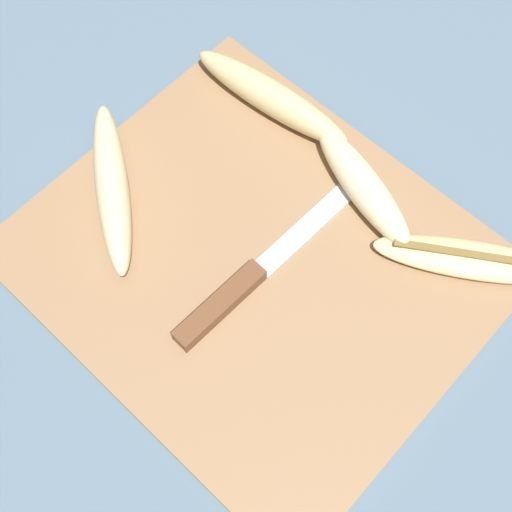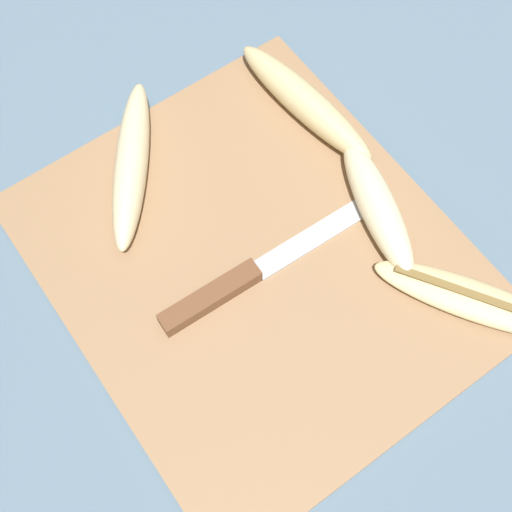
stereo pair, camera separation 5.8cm
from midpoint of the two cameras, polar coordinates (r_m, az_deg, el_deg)
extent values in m
plane|color=slate|center=(0.72, 2.31, -0.95)|extent=(4.00, 4.00, 0.00)
cube|color=#997551|center=(0.71, 2.33, -0.75)|extent=(0.43, 0.37, 0.01)
cube|color=brown|center=(0.68, -1.24, -3.55)|extent=(0.02, 0.11, 0.02)
cube|color=#B7BABF|center=(0.72, 6.86, 1.26)|extent=(0.03, 0.14, 0.00)
ellipsoid|color=beige|center=(0.74, -7.74, 7.18)|extent=(0.18, 0.15, 0.04)
ellipsoid|color=beige|center=(0.78, 6.10, 11.96)|extent=(0.20, 0.06, 0.04)
ellipsoid|color=beige|center=(0.73, 11.95, 3.73)|extent=(0.16, 0.08, 0.03)
ellipsoid|color=beige|center=(0.72, 19.08, -3.51)|extent=(0.18, 0.14, 0.02)
cube|color=olive|center=(0.71, 19.35, -3.18)|extent=(0.13, 0.09, 0.00)
camera|label=1|loc=(0.03, -87.60, 5.21)|focal=50.00mm
camera|label=2|loc=(0.03, 92.40, -5.21)|focal=50.00mm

